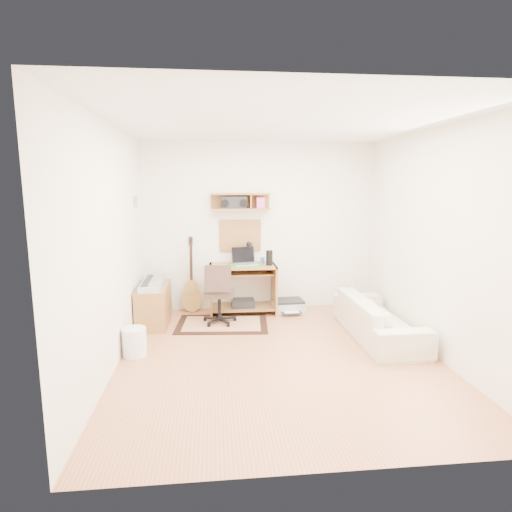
{
  "coord_description": "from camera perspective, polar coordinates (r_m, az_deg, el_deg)",
  "views": [
    {
      "loc": [
        -0.73,
        -4.55,
        1.96
      ],
      "look_at": [
        -0.15,
        1.05,
        1.0
      ],
      "focal_mm": 29.62,
      "sensor_mm": 36.0,
      "label": 1
    }
  ],
  "objects": [
    {
      "name": "back_wall",
      "position": [
        6.63,
        0.44,
        3.97
      ],
      "size": [
        3.6,
        0.01,
        2.6
      ],
      "primitive_type": "cube",
      "color": "white",
      "rests_on": "ground"
    },
    {
      "name": "cork_board",
      "position": [
        6.59,
        -2.14,
        2.79
      ],
      "size": [
        0.64,
        0.03,
        0.49
      ],
      "primitive_type": "cube",
      "color": "tan",
      "rests_on": "back_wall"
    },
    {
      "name": "waste_basket",
      "position": [
        5.16,
        -16.1,
        -11.09
      ],
      "size": [
        0.33,
        0.33,
        0.33
      ],
      "primitive_type": "cylinder",
      "rotation": [
        0.0,
        0.0,
        0.24
      ],
      "color": "white",
      "rests_on": "floor"
    },
    {
      "name": "laptop",
      "position": [
        6.36,
        -1.49,
        -0.06
      ],
      "size": [
        0.41,
        0.41,
        0.27
      ],
      "primitive_type": null,
      "rotation": [
        0.0,
        0.0,
        0.18
      ],
      "color": "silver",
      "rests_on": "desk"
    },
    {
      "name": "rug",
      "position": [
        6.07,
        -4.59,
        -9.13
      ],
      "size": [
        1.33,
        0.95,
        0.02
      ],
      "primitive_type": "cube",
      "rotation": [
        0.0,
        0.0,
        -0.08
      ],
      "color": "beige",
      "rests_on": "floor"
    },
    {
      "name": "speaker",
      "position": [
        6.38,
        1.81,
        -0.23
      ],
      "size": [
        0.1,
        0.1,
        0.23
      ],
      "primitive_type": "cylinder",
      "color": "black",
      "rests_on": "desk"
    },
    {
      "name": "printer",
      "position": [
        6.62,
        4.34,
        -6.78
      ],
      "size": [
        0.5,
        0.4,
        0.18
      ],
      "primitive_type": "cube",
      "rotation": [
        0.0,
        0.0,
        0.06
      ],
      "color": "#A5A8AA",
      "rests_on": "floor"
    },
    {
      "name": "desk_lamp",
      "position": [
        6.53,
        -0.55,
        0.5
      ],
      "size": [
        0.11,
        0.11,
        0.34
      ],
      "primitive_type": null,
      "color": "black",
      "rests_on": "desk"
    },
    {
      "name": "guitar",
      "position": [
        6.56,
        -8.75,
        -2.53
      ],
      "size": [
        0.33,
        0.22,
        1.17
      ],
      "primitive_type": null,
      "rotation": [
        0.0,
        0.0,
        0.1
      ],
      "color": "#A67C33",
      "rests_on": "floor"
    },
    {
      "name": "right_wall",
      "position": [
        5.25,
        23.03,
        1.67
      ],
      "size": [
        0.01,
        4.0,
        2.6
      ],
      "primitive_type": "cube",
      "color": "white",
      "rests_on": "ground"
    },
    {
      "name": "pencil_cup",
      "position": [
        6.52,
        0.88,
        -0.59
      ],
      "size": [
        0.07,
        0.07,
        0.09
      ],
      "primitive_type": "cylinder",
      "color": "#3867A9",
      "rests_on": "desk"
    },
    {
      "name": "wall_photo",
      "position": [
        6.14,
        -15.95,
        7.07
      ],
      "size": [
        0.02,
        0.2,
        0.15
      ],
      "primitive_type": "cube",
      "color": "#4C8CBF",
      "rests_on": "left_wall"
    },
    {
      "name": "boombox",
      "position": [
        6.43,
        -3.0,
        7.18
      ],
      "size": [
        0.38,
        0.17,
        0.19
      ],
      "primitive_type": "cube",
      "color": "black",
      "rests_on": "wall_shelf"
    },
    {
      "name": "desk",
      "position": [
        6.49,
        -1.8,
        -4.46
      ],
      "size": [
        1.0,
        0.55,
        0.75
      ],
      "primitive_type": null,
      "color": "#9E6D37",
      "rests_on": "floor"
    },
    {
      "name": "ceiling",
      "position": [
        4.65,
        3.33,
        17.63
      ],
      "size": [
        3.6,
        4.0,
        0.01
      ],
      "primitive_type": "cube",
      "color": "white",
      "rests_on": "ground"
    },
    {
      "name": "music_keyboard",
      "position": [
        6.11,
        -13.79,
        -3.59
      ],
      "size": [
        0.27,
        0.87,
        0.08
      ],
      "primitive_type": "cube",
      "color": "#B2B5BA",
      "rests_on": "cabinet"
    },
    {
      "name": "floor",
      "position": [
        5.01,
        3.03,
        -13.44
      ],
      "size": [
        3.6,
        4.0,
        0.01
      ],
      "primitive_type": "cube",
      "color": "#C47D52",
      "rests_on": "ground"
    },
    {
      "name": "task_chair",
      "position": [
        5.99,
        -4.99,
        -5.02
      ],
      "size": [
        0.5,
        0.5,
        0.89
      ],
      "primitive_type": null,
      "rotation": [
        0.0,
        0.0,
        -0.1
      ],
      "color": "#3B2A22",
      "rests_on": "floor"
    },
    {
      "name": "sofa",
      "position": [
        5.71,
        16.18,
        -7.17
      ],
      "size": [
        0.51,
        1.76,
        0.69
      ],
      "primitive_type": "imported",
      "rotation": [
        0.0,
        0.0,
        1.57
      ],
      "color": "beige",
      "rests_on": "floor"
    },
    {
      "name": "cabinet",
      "position": [
        6.19,
        -13.67,
        -6.41
      ],
      "size": [
        0.4,
        0.9,
        0.55
      ],
      "primitive_type": "cube",
      "color": "#9E6D37",
      "rests_on": "floor"
    },
    {
      "name": "wall_shelf",
      "position": [
        6.44,
        -2.1,
        7.37
      ],
      "size": [
        0.9,
        0.25,
        0.26
      ],
      "primitive_type": "cube",
      "color": "#9E6D37",
      "rests_on": "back_wall"
    },
    {
      "name": "left_wall",
      "position": [
        4.72,
        -19.02,
        1.1
      ],
      "size": [
        0.01,
        4.0,
        2.6
      ],
      "primitive_type": "cube",
      "color": "white",
      "rests_on": "ground"
    }
  ]
}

